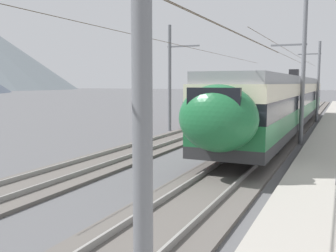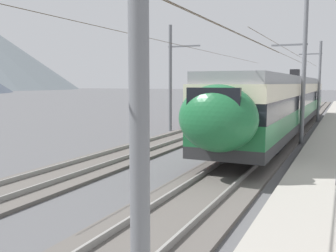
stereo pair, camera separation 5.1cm
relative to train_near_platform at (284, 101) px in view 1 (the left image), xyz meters
The scene contains 9 objects.
ground_plane 13.85m from the train_near_platform, behind, with size 400.00×400.00×0.00m, color #565659.
track_near 13.78m from the train_near_platform, behind, with size 120.00×3.00×0.28m.
track_far 14.86m from the train_near_platform, 157.83° to the left, with size 120.00×3.00×0.28m.
train_near_platform is the anchor object (origin of this frame).
train_far_track 19.07m from the train_near_platform, 16.91° to the left, with size 34.99×2.99×4.27m.
catenary_mast_west 23.62m from the train_near_platform, behind, with size 40.60×1.95×7.63m.
catenary_mast_mid 5.50m from the train_near_platform, 162.50° to the right, with size 40.60×1.95×8.25m.
catenary_mast_east 9.22m from the train_near_platform, ahead, with size 40.60×1.95×7.10m.
catenary_mast_far_side 8.04m from the train_near_platform, 107.45° to the left, with size 40.60×2.40×7.53m.
Camera 1 is at (-13.74, -2.55, 3.43)m, focal length 40.73 mm.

